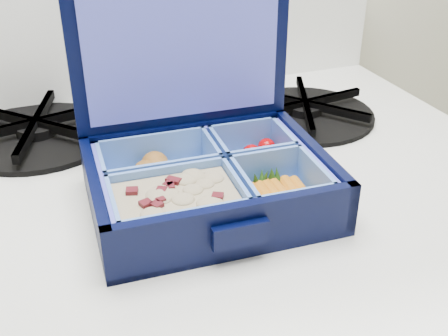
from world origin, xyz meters
name	(u,v)px	position (x,y,z in m)	size (l,w,h in m)	color
bento_box	(209,183)	(0.44, 1.61, 0.98)	(0.22, 0.18, 0.05)	black
burner_grate	(305,107)	(0.63, 1.77, 0.97)	(0.18, 0.18, 0.03)	black
burner_grate_rear	(37,130)	(0.30, 1.83, 0.97)	(0.19, 0.19, 0.02)	black
fork	(229,141)	(0.51, 1.73, 0.96)	(0.02, 0.19, 0.01)	silver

